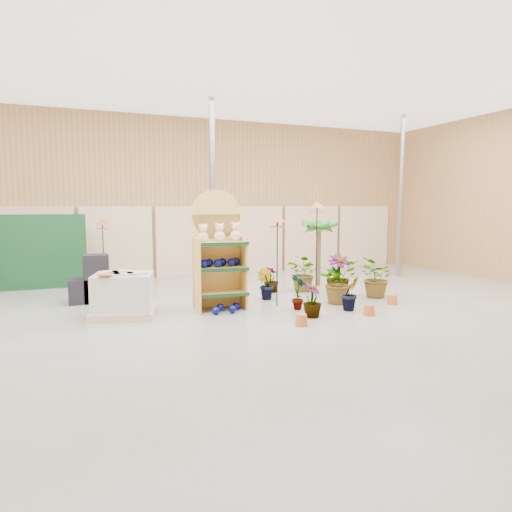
{
  "coord_description": "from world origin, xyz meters",
  "views": [
    {
      "loc": [
        -3.11,
        -6.95,
        2.01
      ],
      "look_at": [
        0.3,
        1.5,
        1.0
      ],
      "focal_mm": 32.0,
      "sensor_mm": 36.0,
      "label": 1
    }
  ],
  "objects_px": {
    "display_shelf": "(218,254)",
    "bird_table_front": "(277,221)",
    "pallet_stack": "(123,295)",
    "potted_plant_2": "(338,282)"
  },
  "relations": [
    {
      "from": "display_shelf",
      "to": "bird_table_front",
      "type": "height_order",
      "value": "display_shelf"
    },
    {
      "from": "display_shelf",
      "to": "pallet_stack",
      "type": "bearing_deg",
      "value": -172.77
    },
    {
      "from": "pallet_stack",
      "to": "bird_table_front",
      "type": "distance_m",
      "value": 3.22
    },
    {
      "from": "display_shelf",
      "to": "bird_table_front",
      "type": "relative_size",
      "value": 1.27
    },
    {
      "from": "display_shelf",
      "to": "pallet_stack",
      "type": "height_order",
      "value": "display_shelf"
    },
    {
      "from": "potted_plant_2",
      "to": "bird_table_front",
      "type": "bearing_deg",
      "value": 172.12
    },
    {
      "from": "display_shelf",
      "to": "pallet_stack",
      "type": "distance_m",
      "value": 1.94
    },
    {
      "from": "bird_table_front",
      "to": "potted_plant_2",
      "type": "distance_m",
      "value": 1.82
    },
    {
      "from": "pallet_stack",
      "to": "bird_table_front",
      "type": "xyz_separation_m",
      "value": [
        2.93,
        -0.28,
        1.3
      ]
    },
    {
      "from": "bird_table_front",
      "to": "display_shelf",
      "type": "bearing_deg",
      "value": 163.0
    }
  ]
}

